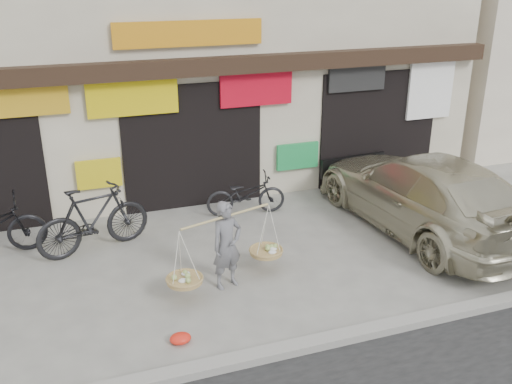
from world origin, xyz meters
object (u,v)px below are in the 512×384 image
object	(u,v)px
street_vendor	(227,249)
bike_1	(93,219)
suv	(423,193)
bike_2	(246,194)

from	to	relation	value
street_vendor	bike_1	xyz separation A→B (m)	(-1.94, 2.03, -0.04)
suv	street_vendor	bearing A→B (deg)	7.13
street_vendor	bike_1	size ratio (longest dim) A/B	0.99
suv	bike_2	bearing A→B (deg)	-34.98
street_vendor	bike_1	world-z (taller)	street_vendor
bike_1	bike_2	bearing A→B (deg)	-94.17
street_vendor	bike_1	bearing A→B (deg)	116.72
bike_1	street_vendor	bearing A→B (deg)	-152.25
bike_1	suv	bearing A→B (deg)	-116.73
suv	bike_1	bearing A→B (deg)	-14.75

